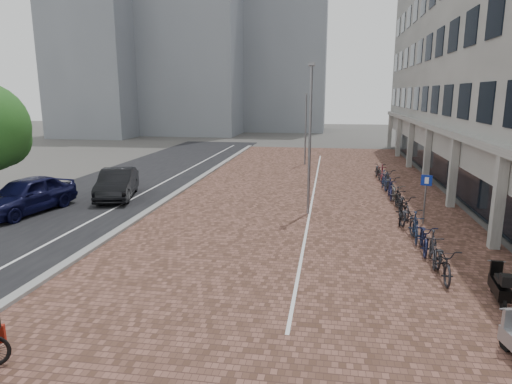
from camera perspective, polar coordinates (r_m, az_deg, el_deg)
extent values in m
plane|color=#474442|center=(13.62, -4.20, -10.76)|extent=(140.00, 140.00, 0.00)
cube|color=brown|center=(24.76, 6.85, -0.13)|extent=(14.50, 42.00, 0.04)
cube|color=black|center=(27.50, -16.69, 0.68)|extent=(8.00, 50.00, 0.03)
cube|color=gray|center=(26.02, -8.96, 0.55)|extent=(0.35, 42.00, 0.14)
cube|color=white|center=(26.69, -12.83, 0.58)|extent=(0.12, 44.00, 0.00)
cube|color=white|center=(24.75, 7.31, -0.09)|extent=(0.10, 30.00, 0.00)
cube|color=black|center=(29.15, 22.46, 4.28)|extent=(0.15, 38.00, 3.20)
cube|color=#A3A39E|center=(28.94, 22.36, 7.73)|extent=(1.60, 38.00, 0.30)
cube|color=#A3A39E|center=(17.55, 28.44, -1.12)|extent=(0.35, 0.35, 3.40)
cube|color=#A3A39E|center=(23.19, 23.76, 2.30)|extent=(0.35, 0.35, 3.40)
cube|color=#A3A39E|center=(28.98, 20.92, 4.36)|extent=(0.35, 0.35, 3.40)
cube|color=#A3A39E|center=(34.84, 19.02, 5.73)|extent=(0.35, 0.35, 3.40)
cube|color=#A3A39E|center=(40.74, 17.66, 6.69)|extent=(0.35, 0.35, 3.40)
cube|color=#A3A39E|center=(46.66, 16.65, 7.41)|extent=(0.35, 0.35, 3.40)
cube|color=gray|center=(63.98, -8.64, 21.86)|extent=(14.00, 12.00, 32.00)
cube|color=gray|center=(67.95, 3.62, 18.86)|extent=(12.00, 10.00, 26.00)
cube|color=gray|center=(61.61, -19.51, 16.06)|extent=(10.00, 10.00, 20.00)
imported|color=black|center=(22.92, -27.15, -0.34)|extent=(2.75, 5.15, 1.67)
imported|color=black|center=(24.44, -17.23, 1.01)|extent=(2.80, 4.84, 1.51)
cylinder|color=slate|center=(19.82, 20.64, -1.19)|extent=(0.07, 0.07, 1.93)
cube|color=navy|center=(19.60, 20.86, 1.40)|extent=(0.42, 0.21, 0.44)
cylinder|color=gray|center=(19.89, 6.84, 6.35)|extent=(0.12, 0.12, 6.56)
cylinder|color=slate|center=(34.37, 6.31, 7.86)|extent=(0.12, 0.12, 5.33)
sphere|color=#26591E|center=(23.65, -29.65, 5.89)|extent=(2.59, 2.59, 2.59)
imported|color=black|center=(14.42, 22.69, -8.17)|extent=(0.72, 1.98, 1.04)
imported|color=#222227|center=(15.47, 21.58, -6.67)|extent=(0.68, 1.79, 1.05)
imported|color=black|center=(16.53, 20.60, -5.41)|extent=(0.87, 2.03, 1.04)
imported|color=#121C32|center=(17.59, 19.59, -4.25)|extent=(0.64, 1.78, 1.05)
imported|color=#232228|center=(18.67, 18.76, -3.27)|extent=(0.99, 2.06, 1.04)
imported|color=black|center=(19.75, 17.96, -2.35)|extent=(0.84, 1.81, 1.05)
imported|color=black|center=(20.90, 18.29, -1.60)|extent=(0.81, 2.01, 1.04)
imported|color=black|center=(21.99, 17.63, -0.86)|extent=(0.51, 1.75, 1.05)
imported|color=#514F4A|center=(23.11, 17.34, -0.23)|extent=(0.70, 1.98, 1.04)
imported|color=black|center=(24.20, 16.69, 0.38)|extent=(0.55, 1.76, 1.05)
imported|color=black|center=(25.34, 16.63, 0.89)|extent=(0.96, 2.05, 1.04)
imported|color=#141F39|center=(26.44, 15.99, 1.41)|extent=(0.56, 1.76, 1.05)
imported|color=black|center=(27.60, 16.41, 1.82)|extent=(0.70, 1.98, 1.04)
imported|color=#52151F|center=(28.70, 15.72, 2.27)|extent=(0.70, 1.79, 1.05)
imported|color=black|center=(29.82, 15.29, 2.64)|extent=(0.77, 2.00, 1.04)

